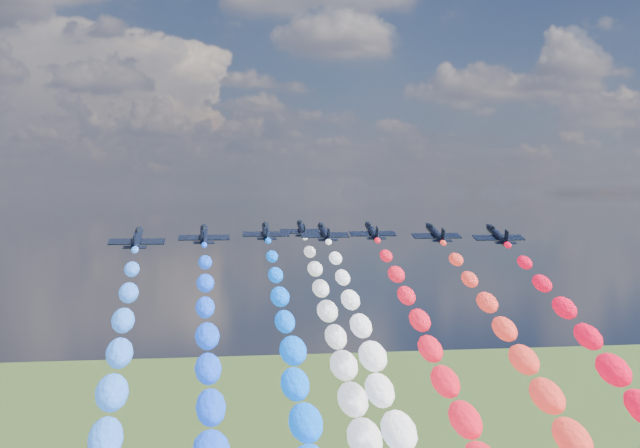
{
  "coord_description": "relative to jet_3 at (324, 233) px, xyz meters",
  "views": [
    {
      "loc": [
        -24.49,
        -158.83,
        108.48
      ],
      "look_at": [
        0.0,
        4.0,
        102.55
      ],
      "focal_mm": 47.11,
      "sensor_mm": 36.0,
      "label": 1
    }
  ],
  "objects": [
    {
      "name": "jet_4",
      "position": [
        -2.34,
        17.75,
        0.0
      ],
      "size": [
        9.88,
        13.43,
        6.44
      ],
      "primitive_type": null,
      "rotation": [
        0.29,
        0.0,
        -0.01
      ],
      "color": "black"
    },
    {
      "name": "jet_0",
      "position": [
        -36.22,
        -17.98,
        0.0
      ],
      "size": [
        10.12,
        13.61,
        6.44
      ],
      "primitive_type": null,
      "rotation": [
        0.29,
        0.0,
        -0.03
      ],
      "color": "black"
    },
    {
      "name": "jet_6",
      "position": [
        21.52,
        -6.38,
        0.0
      ],
      "size": [
        10.12,
        13.6,
        6.44
      ],
      "primitive_type": null,
      "rotation": [
        0.29,
        0.0,
        0.03
      ],
      "color": "black"
    },
    {
      "name": "jet_1",
      "position": [
        -24.41,
        -5.96,
        0.0
      ],
      "size": [
        9.92,
        13.46,
        6.44
      ],
      "primitive_type": null,
      "rotation": [
        0.29,
        0.0,
        -0.01
      ],
      "color": "black"
    },
    {
      "name": "trail_5",
      "position": [
        10.86,
        -53.16,
        -24.13
      ],
      "size": [
        5.88,
        110.18,
        51.03
      ],
      "primitive_type": null,
      "color": "red"
    },
    {
      "name": "jet_2",
      "position": [
        -11.41,
        6.15,
        0.0
      ],
      "size": [
        10.35,
        13.77,
        6.44
      ],
      "primitive_type": null,
      "rotation": [
        0.29,
        0.0,
        -0.05
      ],
      "color": "black"
    },
    {
      "name": "jet_3",
      "position": [
        0.0,
        0.0,
        0.0
      ],
      "size": [
        9.99,
        13.51,
        6.44
      ],
      "primitive_type": null,
      "rotation": [
        0.29,
        0.0,
        0.02
      ],
      "color": "black"
    },
    {
      "name": "jet_5",
      "position": [
        10.86,
        4.29,
        0.0
      ],
      "size": [
        9.72,
        13.32,
        6.44
      ],
      "primitive_type": null,
      "rotation": [
        0.29,
        0.0,
        0.0
      ],
      "color": "black"
    },
    {
      "name": "trail_3",
      "position": [
        -0.0,
        -57.45,
        -24.13
      ],
      "size": [
        5.88,
        110.18,
        51.03
      ],
      "primitive_type": null,
      "color": "white"
    },
    {
      "name": "trail_6",
      "position": [
        21.52,
        -63.83,
        -24.13
      ],
      "size": [
        5.88,
        110.18,
        51.03
      ],
      "primitive_type": null,
      "color": "red"
    },
    {
      "name": "jet_7",
      "position": [
        31.37,
        -14.73,
        0.0
      ],
      "size": [
        9.75,
        13.33,
        6.44
      ],
      "primitive_type": null,
      "rotation": [
        0.29,
        0.0,
        -0.0
      ],
      "color": "black"
    },
    {
      "name": "trail_2",
      "position": [
        -11.41,
        -51.29,
        -24.13
      ],
      "size": [
        5.88,
        110.18,
        51.03
      ],
      "primitive_type": null,
      "color": "#045AFF"
    },
    {
      "name": "trail_4",
      "position": [
        -2.34,
        -39.69,
        -24.13
      ],
      "size": [
        5.88,
        110.18,
        51.03
      ],
      "primitive_type": null,
      "color": "silver"
    }
  ]
}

